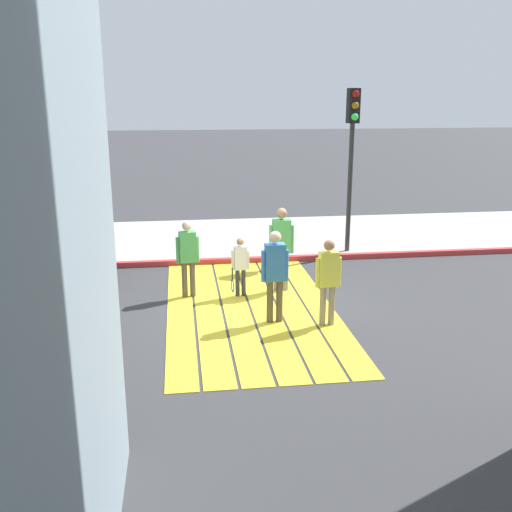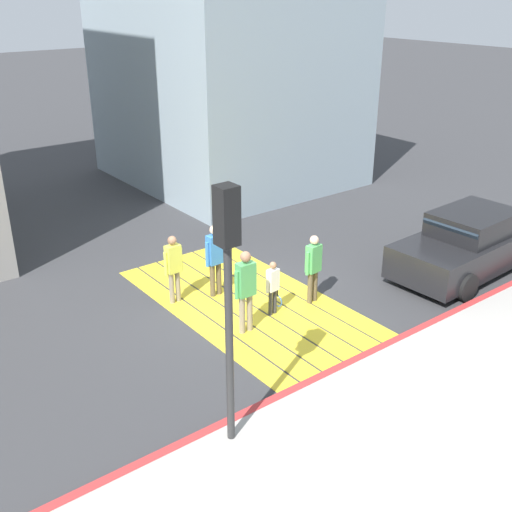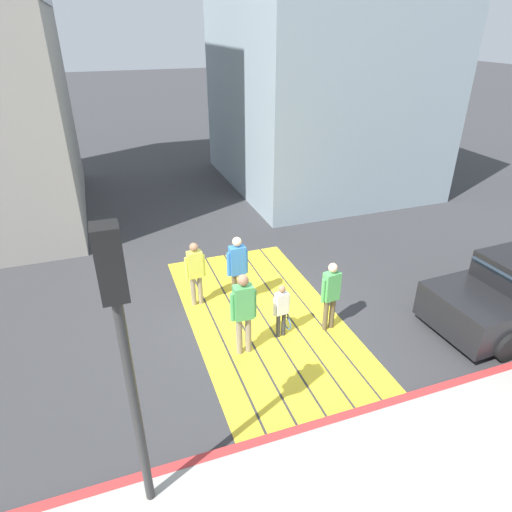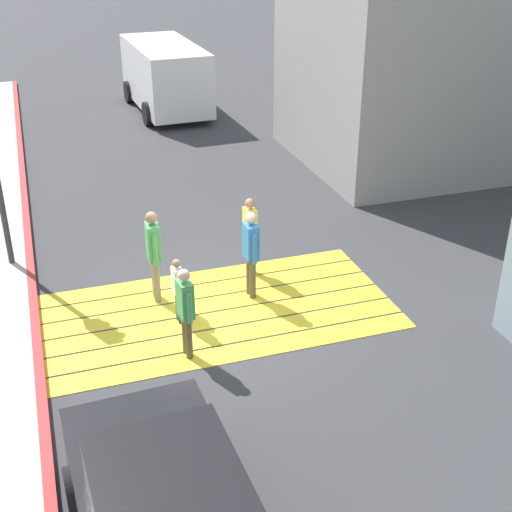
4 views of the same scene
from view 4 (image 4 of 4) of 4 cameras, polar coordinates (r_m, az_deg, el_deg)
name	(u,v)px [view 4 (image 4 of 4)]	position (r m, az deg, el deg)	size (l,w,h in m)	color
ground_plane	(219,311)	(12.90, -3.05, -4.56)	(120.00, 120.00, 0.00)	#38383A
crosswalk_stripes	(219,311)	(12.90, -3.05, -4.54)	(6.40, 3.25, 0.01)	yellow
curb_painted	(37,339)	(12.57, -17.57, -6.54)	(0.16, 40.00, 0.13)	#BC3333
van_down_street	(165,75)	(25.63, -7.46, 14.52)	(2.52, 5.28, 2.35)	silver
pedestrian_adult_lead	(251,249)	(12.90, -0.42, 0.61)	(0.23, 0.51, 1.74)	brown
pedestrian_adult_trailing	(154,250)	(12.89, -8.41, 0.51)	(0.24, 0.53, 1.81)	gray
pedestrian_adult_side	(250,230)	(13.79, -0.49, 2.14)	(0.22, 0.48, 1.62)	gray
pedestrian_teen_behind	(186,307)	(11.26, -5.81, -4.18)	(0.24, 0.48, 1.62)	brown
pedestrian_child_with_racket	(178,288)	(12.30, -6.41, -2.60)	(0.28, 0.39, 1.26)	#333338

